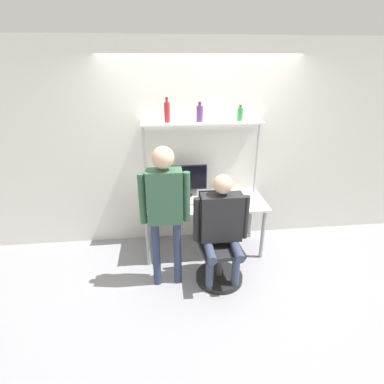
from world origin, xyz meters
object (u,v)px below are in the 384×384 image
Objects in this scene: cell_phone at (231,205)px; bottle_purple at (200,113)px; bottle_red at (167,112)px; laptop at (210,202)px; person_seated at (222,222)px; office_chair at (219,258)px; monitor at (186,179)px; person_standing at (165,202)px; bottle_green at (240,114)px.

bottle_purple reaches higher than cell_phone.
laptop is at bearing -36.44° from bottle_red.
person_seated reaches higher than cell_phone.
laptop reaches higher than office_chair.
person_standing is (-0.30, -0.86, 0.09)m from monitor.
bottle_purple is at bearing 0.00° from bottle_red.
bottle_purple reaches higher than person_standing.
monitor is 2.93× the size of bottle_green.
monitor is 0.95m from person_seated.
bottle_red is at bearing 122.25° from office_chair.
cell_phone is at bearing -111.34° from bottle_green.
person_seated is at bearing -112.59° from bottle_green.
person_seated is at bearing -70.00° from monitor.
bottle_red reaches higher than monitor.
laptop is at bearing -51.53° from monitor.
bottle_red is at bearing 121.11° from person_seated.
person_standing is (-0.62, 0.02, 0.27)m from person_seated.
bottle_purple is at bearing 61.34° from person_standing.
person_seated is 4.49× the size of bottle_red.
bottle_red is at bearing 84.88° from person_standing.
office_chair is at bearing -57.75° from bottle_red.
office_chair is (0.04, -0.48, -0.51)m from laptop.
bottle_purple is (0.48, 0.87, 0.76)m from person_standing.
person_standing reaches higher than office_chair.
monitor is at bearing 110.00° from person_seated.
laptop is at bearing 94.38° from person_seated.
bottle_purple is 0.51m from bottle_green.
bottle_purple is at bearing 99.04° from office_chair.
laptop is 1.11× the size of bottle_red.
person_standing is at bearing 178.32° from person_seated.
office_chair is (0.31, -0.83, -0.69)m from monitor.
laptop is at bearing 41.28° from person_standing.
laptop is 0.81m from person_standing.
bottle_green reaches higher than person_seated.
bottle_red is (-0.53, 0.85, 1.57)m from office_chair.
monitor is at bearing -174.24° from bottle_purple.
monitor is 1.72× the size of laptop.
office_chair is 0.99m from person_standing.
cell_phone is 1.40m from bottle_red.
cell_phone is 0.78× the size of bottle_green.
monitor is 0.61× the size of office_chair.
bottle_green reaches higher than laptop.
monitor is 0.91m from person_standing.
bottle_green is (0.41, 0.37, 1.02)m from laptop.
office_chair is 0.51m from person_seated.
office_chair is at bearing -85.71° from laptop.
person_standing is 7.04× the size of bottle_purple.
office_chair is 1.86m from bottle_red.
laptop is 1.16m from bottle_green.
cell_phone is at bearing 30.09° from person_standing.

